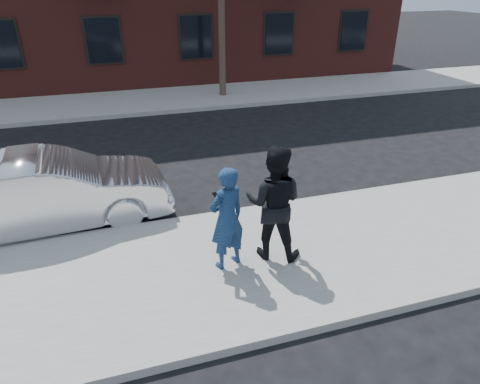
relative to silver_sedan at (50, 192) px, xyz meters
name	(u,v)px	position (x,y,z in m)	size (l,w,h in m)	color
ground	(138,280)	(1.39, -2.30, -0.75)	(100.00, 100.00, 0.00)	black
near_sidewalk	(139,286)	(1.39, -2.55, -0.68)	(50.00, 3.50, 0.15)	gray
near_curb	(130,229)	(1.39, -0.75, -0.68)	(50.00, 0.10, 0.15)	#999691
far_sidewalk	(110,104)	(1.39, 8.95, -0.68)	(50.00, 3.50, 0.15)	gray
far_curb	(112,117)	(1.39, 7.15, -0.68)	(50.00, 0.10, 0.15)	#999691
silver_sedan	(50,192)	(0.00, 0.00, 0.00)	(1.59, 4.57, 1.51)	silver
man_hoodie	(227,219)	(2.89, -2.52, 0.29)	(0.76, 0.63, 1.79)	navy
man_peacoat	(274,203)	(3.72, -2.45, 0.40)	(1.23, 1.14, 2.01)	black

